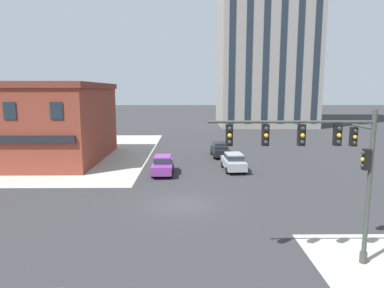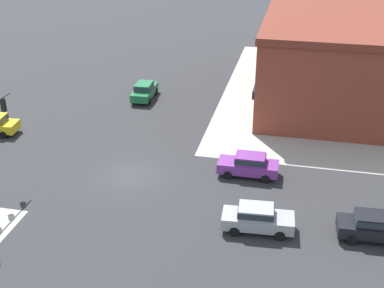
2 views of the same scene
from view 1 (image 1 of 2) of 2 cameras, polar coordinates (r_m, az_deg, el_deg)
name	(u,v)px [view 1 (image 1 of 2)]	position (r m, az deg, el deg)	size (l,w,h in m)	color
ground_plane	(181,204)	(23.46, -1.81, -9.97)	(320.00, 320.00, 0.00)	#2D2D30
sidewalk_far_corner	(24,152)	(47.51, -26.16, -1.22)	(32.00, 32.00, 0.02)	#A8A399
traffic_signal_main	(329,158)	(15.80, 21.76, -2.12)	(7.11, 2.09, 6.80)	#383D38
car_main_northbound_near	(234,161)	(33.00, 6.92, -2.83)	(2.11, 4.51, 1.68)	#99999E
car_main_southbound_near	(220,149)	(39.70, 4.70, -0.82)	(2.04, 4.47, 1.68)	black
car_parked_curb	(163,164)	(31.53, -4.86, -3.35)	(1.92, 4.42, 1.68)	#7A3389
storefront_block_near_corner	(9,122)	(42.56, -28.16, 3.28)	(20.73, 15.23, 8.39)	brown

